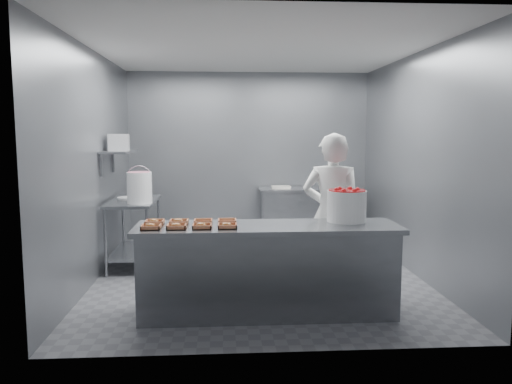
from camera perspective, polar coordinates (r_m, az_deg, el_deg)
floor at (r=6.44m, az=0.24°, el=-9.47°), size 4.50×4.50×0.00m
ceiling at (r=6.26m, az=0.26°, el=15.97°), size 4.50×4.50×0.00m
wall_back at (r=8.43m, az=-0.80°, el=4.06°), size 4.00×0.04×2.80m
wall_left at (r=6.37m, az=-18.01°, el=2.84°), size 0.04×4.50×2.80m
wall_right at (r=6.64m, az=17.78°, el=2.99°), size 0.04×4.50×2.80m
service_counter at (r=5.02m, az=1.32°, el=-8.82°), size 2.60×0.70×0.90m
prep_table at (r=6.98m, az=-13.77°, el=-3.38°), size 0.60×1.20×0.90m
back_counter at (r=8.28m, az=5.57°, el=-2.61°), size 1.50×0.60×0.90m
wall_shelf at (r=6.91m, az=-15.38°, el=4.46°), size 0.35×0.90×0.03m
tray_0 at (r=4.82m, az=-11.93°, el=-3.87°), size 0.19×0.18×0.06m
tray_1 at (r=4.79m, az=-9.08°, el=-3.87°), size 0.19×0.18×0.06m
tray_2 at (r=4.78m, az=-6.21°, el=-3.87°), size 0.19×0.18×0.06m
tray_3 at (r=4.77m, az=-3.32°, el=-3.85°), size 0.19×0.18×0.06m
tray_4 at (r=5.06m, az=-11.53°, el=-3.36°), size 0.19×0.18×0.06m
tray_5 at (r=5.04m, az=-8.82°, el=-3.36°), size 0.19×0.18×0.06m
tray_6 at (r=5.02m, az=-6.05°, el=-3.38°), size 0.19×0.18×0.04m
tray_7 at (r=5.02m, az=-3.31°, el=-3.36°), size 0.19×0.18×0.04m
worker at (r=5.62m, az=8.67°, el=-2.54°), size 0.75×0.60×1.80m
strawberry_tub at (r=5.17m, az=10.32°, el=-1.43°), size 0.40×0.40×0.33m
glaze_bucket at (r=6.57m, az=-13.18°, el=0.57°), size 0.33×0.32×0.49m
bucket_lid at (r=7.04m, az=-14.27°, el=-0.68°), size 0.41×0.41×0.03m
rag at (r=7.33m, az=-12.66°, el=-0.37°), size 0.15×0.14×0.02m
appliance at (r=6.91m, az=-15.40°, el=5.50°), size 0.29×0.32×0.22m
paper_stack at (r=8.17m, az=2.88°, el=0.57°), size 0.31×0.23×0.04m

